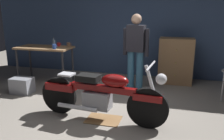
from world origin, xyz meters
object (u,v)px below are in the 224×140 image
object	(u,v)px
motorcycle	(101,94)
mug_red_diner	(59,44)
bottle	(54,44)
mug_blue_enamel	(54,47)
person_standing	(136,49)
storage_bin	(22,85)
wooden_dresser	(176,61)
mug_brown_stoneware	(69,45)

from	to	relation	value
motorcycle	mug_red_diner	bearing A→B (deg)	138.46
bottle	mug_blue_enamel	bearing A→B (deg)	-59.78
mug_red_diner	bottle	bearing A→B (deg)	-85.04
person_standing	storage_bin	world-z (taller)	person_standing
person_standing	bottle	world-z (taller)	person_standing
mug_blue_enamel	bottle	size ratio (longest dim) A/B	0.49
person_standing	bottle	size ratio (longest dim) A/B	6.93
wooden_dresser	storage_bin	size ratio (longest dim) A/B	2.50
person_standing	wooden_dresser	world-z (taller)	person_standing
motorcycle	mug_brown_stoneware	distance (m)	2.22
mug_red_diner	mug_blue_enamel	size ratio (longest dim) A/B	0.94
person_standing	storage_bin	bearing A→B (deg)	26.94
motorcycle	person_standing	world-z (taller)	person_standing
motorcycle	storage_bin	world-z (taller)	motorcycle
mug_red_diner	storage_bin	bearing A→B (deg)	-114.98
person_standing	mug_red_diner	bearing A→B (deg)	4.16
mug_brown_stoneware	mug_red_diner	world-z (taller)	mug_brown_stoneware
wooden_dresser	storage_bin	xyz separation A→B (m)	(-3.17, -1.61, -0.38)
mug_brown_stoneware	person_standing	bearing A→B (deg)	-3.72
motorcycle	person_standing	bearing A→B (deg)	85.05
storage_bin	mug_brown_stoneware	bearing A→B (deg)	53.30
bottle	mug_brown_stoneware	bearing A→B (deg)	48.22
person_standing	bottle	xyz separation A→B (m)	(-1.86, -0.16, 0.07)
motorcycle	person_standing	xyz separation A→B (m)	(0.28, 1.59, 0.48)
motorcycle	bottle	bearing A→B (deg)	142.91
storage_bin	person_standing	bearing A→B (deg)	19.61
storage_bin	bottle	bearing A→B (deg)	55.54
person_standing	storage_bin	size ratio (longest dim) A/B	3.80
mug_red_diner	mug_blue_enamel	world-z (taller)	mug_blue_enamel
bottle	mug_red_diner	bearing A→B (deg)	94.96
mug_blue_enamel	motorcycle	bearing A→B (deg)	-40.96
motorcycle	storage_bin	xyz separation A→B (m)	(-2.03, 0.77, -0.28)
mug_red_diner	bottle	size ratio (longest dim) A/B	0.47
storage_bin	mug_blue_enamel	xyz separation A→B (m)	(0.53, 0.54, 0.78)
wooden_dresser	mug_red_diner	size ratio (longest dim) A/B	9.80
storage_bin	bottle	world-z (taller)	bottle
mug_brown_stoneware	bottle	bearing A→B (deg)	-131.78
wooden_dresser	mug_brown_stoneware	distance (m)	2.60
motorcycle	mug_blue_enamel	xyz separation A→B (m)	(-1.50, 1.30, 0.51)
motorcycle	mug_red_diner	distance (m)	2.38
mug_blue_enamel	mug_red_diner	bearing A→B (deg)	103.91
wooden_dresser	mug_blue_enamel	size ratio (longest dim) A/B	9.26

